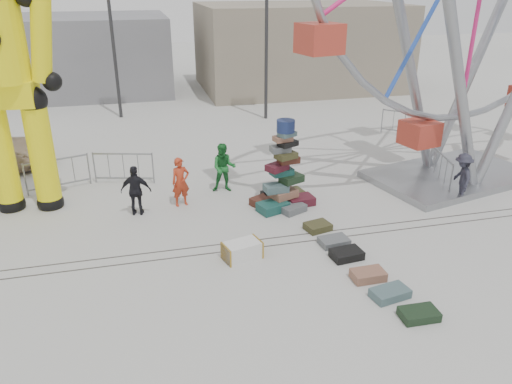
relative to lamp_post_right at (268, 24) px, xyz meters
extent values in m
plane|color=#9E9E99|center=(-3.09, -13.00, -4.48)|extent=(90.00, 90.00, 0.00)
cube|color=#47443F|center=(-3.09, -12.40, -4.48)|extent=(40.00, 0.04, 0.01)
cube|color=#47443F|center=(-3.09, -12.00, -4.48)|extent=(40.00, 0.04, 0.01)
cube|color=gray|center=(3.91, 7.00, -1.98)|extent=(12.00, 8.00, 5.00)
cube|color=gray|center=(-9.09, 9.00, -2.28)|extent=(10.00, 8.00, 4.40)
cylinder|color=#2D2D30|center=(-0.09, 0.00, -0.48)|extent=(0.16, 0.16, 8.00)
cylinder|color=#2D2D30|center=(-7.09, 2.00, -0.48)|extent=(0.16, 0.16, 8.00)
cube|color=#1A504A|center=(-2.66, -10.38, -4.34)|extent=(1.03, 0.86, 0.29)
cube|color=#501522|center=(-1.70, -10.11, -4.35)|extent=(0.90, 0.68, 0.27)
cube|color=#4B2218|center=(-2.81, -9.85, -4.36)|extent=(0.93, 0.83, 0.24)
cube|color=#403E20|center=(-1.85, -9.58, -4.35)|extent=(0.89, 0.70, 0.27)
cube|color=slate|center=(-2.09, -10.57, -4.37)|extent=(0.90, 0.77, 0.22)
cube|color=black|center=(-2.39, -9.50, -4.36)|extent=(0.80, 0.61, 0.24)
cube|color=#93614B|center=(-2.23, -10.09, -4.07)|extent=(0.91, 0.77, 0.24)
cube|color=#4B676B|center=(-2.50, -10.13, -3.84)|extent=(0.74, 0.54, 0.22)
cube|color=#1A301B|center=(-1.99, -10.04, -3.62)|extent=(0.81, 0.69, 0.22)
cube|color=#1A504A|center=(-2.27, -9.93, -3.41)|extent=(0.74, 0.58, 0.20)
cube|color=#501522|center=(-2.45, -10.03, -3.21)|extent=(0.78, 0.70, 0.20)
cube|color=#4B2218|center=(-2.08, -9.99, -3.01)|extent=(0.65, 0.49, 0.20)
cube|color=#403E20|center=(-2.21, -10.14, -2.82)|extent=(0.73, 0.62, 0.18)
cube|color=slate|center=(-2.36, -10.03, -2.65)|extent=(0.60, 0.43, 0.18)
cube|color=black|center=(-2.14, -10.06, -2.48)|extent=(0.66, 0.57, 0.15)
cube|color=#93614B|center=(-2.29, -10.05, -2.32)|extent=(0.59, 0.44, 0.15)
cube|color=#4B676B|center=(-2.19, -10.11, -2.18)|extent=(0.60, 0.52, 0.13)
cylinder|color=navy|center=(-2.23, -10.09, -1.94)|extent=(0.53, 0.53, 0.35)
sphere|color=black|center=(-10.32, -8.29, -4.33)|extent=(0.79, 0.79, 0.79)
cylinder|color=#FFF10D|center=(-10.32, -8.29, -2.83)|extent=(0.72, 0.72, 3.31)
sphere|color=black|center=(-9.19, -8.43, -4.33)|extent=(0.79, 0.79, 0.79)
cylinder|color=#FFF10D|center=(-9.19, -8.43, -2.83)|extent=(0.72, 0.72, 3.31)
sphere|color=black|center=(-9.19, -8.43, -1.18)|extent=(0.83, 0.83, 0.83)
cube|color=#FFF10D|center=(-9.76, -8.36, -0.97)|extent=(1.54, 1.00, 0.72)
cylinder|color=#FFF10D|center=(-8.68, -8.49, 0.48)|extent=(0.91, 0.64, 2.33)
sphere|color=black|center=(-8.58, -8.50, -0.66)|extent=(0.54, 0.54, 0.54)
cube|color=gray|center=(4.09, -9.35, -4.37)|extent=(6.16, 4.50, 0.22)
cylinder|color=gray|center=(2.59, -10.72, -0.04)|extent=(3.83, 1.20, 9.00)
cylinder|color=gray|center=(2.13, -8.78, -0.04)|extent=(3.83, 1.20, 9.00)
cylinder|color=gray|center=(5.59, -7.97, -0.04)|extent=(3.83, 1.20, 9.00)
cube|color=#A73223|center=(4.09, -9.35, -2.82)|extent=(1.20, 1.20, 0.78)
cube|color=silver|center=(-4.15, -12.81, -4.26)|extent=(1.04, 0.76, 0.44)
cube|color=#403E20|center=(-1.77, -11.84, -4.38)|extent=(0.79, 0.67, 0.20)
cube|color=slate|center=(-1.65, -12.73, -4.39)|extent=(0.80, 0.59, 0.18)
cube|color=black|center=(-1.60, -13.45, -4.37)|extent=(0.83, 0.61, 0.21)
cube|color=#93614B|center=(-1.50, -14.46, -4.37)|extent=(0.78, 0.50, 0.22)
cube|color=#4B676B|center=(-1.35, -15.23, -4.38)|extent=(0.92, 0.63, 0.20)
cube|color=#1A301B|center=(-1.12, -16.05, -4.39)|extent=(0.80, 0.52, 0.19)
imported|color=#B03219|center=(-5.27, -9.26, -3.71)|extent=(0.63, 0.48, 1.54)
imported|color=#1B6C2A|center=(-3.79, -8.49, -3.67)|extent=(0.90, 0.77, 1.62)
imported|color=black|center=(-6.61, -9.61, -3.72)|extent=(0.95, 0.54, 1.52)
imported|color=#252632|center=(3.26, -11.01, -3.71)|extent=(0.83, 1.12, 1.54)
camera|label=1|loc=(-6.44, -23.43, 2.05)|focal=35.00mm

